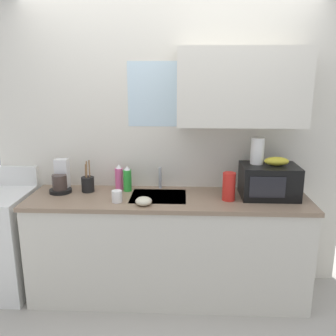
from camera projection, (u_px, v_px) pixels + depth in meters
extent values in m
cube|color=silver|center=(170.00, 148.00, 3.25)|extent=(3.11, 0.10, 2.50)
cube|color=silver|center=(242.00, 87.00, 2.89)|extent=(1.03, 0.32, 0.62)
cube|color=silver|center=(160.00, 94.00, 3.10)|extent=(0.56, 0.02, 0.55)
cube|color=silver|center=(168.00, 248.00, 3.12)|extent=(2.31, 0.60, 0.86)
cube|color=#8C725B|center=(168.00, 199.00, 3.00)|extent=(2.34, 0.63, 0.03)
cube|color=#9EA0A5|center=(159.00, 204.00, 3.04)|extent=(0.46, 0.38, 0.14)
cylinder|color=#B2B5BA|center=(160.00, 178.00, 3.21)|extent=(0.03, 0.03, 0.19)
cube|color=white|center=(5.00, 175.00, 3.32)|extent=(0.60, 0.04, 0.18)
cube|color=black|center=(269.00, 181.00, 2.98)|extent=(0.46, 0.34, 0.27)
cube|color=black|center=(267.00, 187.00, 2.81)|extent=(0.28, 0.01, 0.17)
ellipsoid|color=gold|center=(277.00, 161.00, 2.93)|extent=(0.20, 0.11, 0.07)
cylinder|color=white|center=(257.00, 151.00, 2.97)|extent=(0.11, 0.11, 0.22)
cylinder|color=black|center=(61.00, 191.00, 3.11)|extent=(0.19, 0.19, 0.03)
cylinder|color=#3F332D|center=(60.00, 182.00, 3.09)|extent=(0.12, 0.12, 0.13)
cube|color=silver|center=(62.00, 174.00, 3.15)|extent=(0.11, 0.09, 0.26)
cylinder|color=green|center=(127.00, 180.00, 3.14)|extent=(0.07, 0.07, 0.19)
cone|color=white|center=(127.00, 168.00, 3.11)|extent=(0.05, 0.05, 0.04)
cylinder|color=#E55999|center=(119.00, 179.00, 3.19)|extent=(0.07, 0.07, 0.19)
cone|color=white|center=(119.00, 166.00, 3.16)|extent=(0.05, 0.05, 0.04)
cylinder|color=red|center=(229.00, 187.00, 2.90)|extent=(0.10, 0.10, 0.23)
cylinder|color=white|center=(117.00, 196.00, 2.87)|extent=(0.08, 0.08, 0.09)
cylinder|color=black|center=(88.00, 184.00, 3.13)|extent=(0.11, 0.11, 0.13)
cylinder|color=olive|center=(86.00, 176.00, 3.11)|extent=(0.02, 0.02, 0.21)
cylinder|color=olive|center=(90.00, 174.00, 3.12)|extent=(0.02, 0.03, 0.24)
cylinder|color=olive|center=(87.00, 175.00, 3.09)|extent=(0.02, 0.02, 0.24)
ellipsoid|color=beige|center=(144.00, 201.00, 2.81)|extent=(0.13, 0.13, 0.06)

